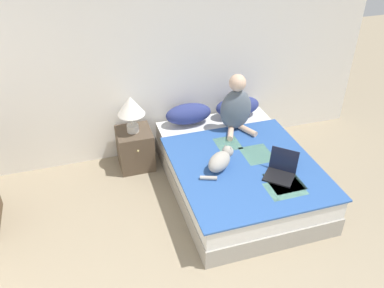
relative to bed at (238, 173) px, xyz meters
name	(u,v)px	position (x,y,z in m)	size (l,w,h in m)	color
wall_back	(159,59)	(-0.63, 1.11, 1.04)	(5.57, 0.05, 2.55)	white
bed	(238,173)	(0.00, 0.00, 0.00)	(1.53, 2.08, 0.47)	#9E998E
pillow_near	(188,114)	(-0.34, 0.87, 0.37)	(0.59, 0.29, 0.26)	navy
pillow_far	(238,106)	(0.33, 0.87, 0.37)	(0.59, 0.29, 0.26)	navy
person_sitting	(236,107)	(0.18, 0.57, 0.55)	(0.40, 0.39, 0.72)	slate
cat_tabby	(220,160)	(-0.29, -0.15, 0.34)	(0.46, 0.37, 0.20)	#A8A399
laptop_open	(281,171)	(0.28, -0.46, 0.29)	(0.42, 0.42, 0.26)	black
nightstand	(135,148)	(-1.05, 0.82, 0.02)	(0.42, 0.46, 0.51)	brown
table_lamp	(131,107)	(-1.06, 0.82, 0.61)	(0.33, 0.33, 0.47)	beige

